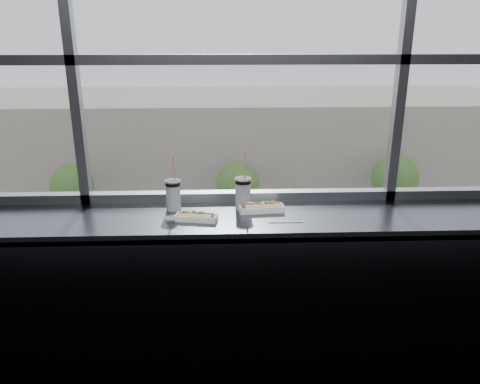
{
  "coord_description": "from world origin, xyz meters",
  "views": [
    {
      "loc": [
        -0.11,
        -1.42,
        2.15
      ],
      "look_at": [
        -0.01,
        1.23,
        1.25
      ],
      "focal_mm": 35.0,
      "sensor_mm": 36.0,
      "label": 1
    }
  ],
  "objects_px": {
    "pedestrian_b": "(197,208)",
    "tree_center": "(238,184)",
    "car_far_a": "(68,238)",
    "car_near_d": "(376,304)",
    "soda_cup_left": "(173,194)",
    "hotdog_tray_left": "(196,217)",
    "hotdog_tray_right": "(262,208)",
    "car_near_b": "(77,307)",
    "pedestrian_a": "(140,209)",
    "soda_cup_right": "(243,192)",
    "tree_left": "(72,186)",
    "pedestrian_d": "(323,209)",
    "loose_straw": "(286,222)",
    "pedestrian_c": "(271,206)",
    "wrapper": "(174,218)",
    "car_near_c": "(190,308)",
    "car_far_b": "(279,235)",
    "car_far_c": "(422,232)",
    "tree_right": "(395,178)"
  },
  "relations": [
    {
      "from": "tree_center",
      "to": "tree_left",
      "type": "bearing_deg",
      "value": -180.0
    },
    {
      "from": "hotdog_tray_left",
      "to": "car_far_a",
      "type": "distance_m",
      "value": 28.39
    },
    {
      "from": "wrapper",
      "to": "car_near_d",
      "type": "relative_size",
      "value": 0.02
    },
    {
      "from": "soda_cup_right",
      "to": "pedestrian_a",
      "type": "bearing_deg",
      "value": 101.98
    },
    {
      "from": "car_near_b",
      "to": "pedestrian_b",
      "type": "relative_size",
      "value": 3.56
    },
    {
      "from": "car_near_b",
      "to": "pedestrian_c",
      "type": "xyz_separation_m",
      "value": [
        10.26,
        12.85,
        0.01
      ]
    },
    {
      "from": "car_near_d",
      "to": "car_far_b",
      "type": "distance_m",
      "value": 8.8
    },
    {
      "from": "car_near_c",
      "to": "pedestrian_d",
      "type": "height_order",
      "value": "pedestrian_d"
    },
    {
      "from": "hotdog_tray_right",
      "to": "car_far_a",
      "type": "distance_m",
      "value": 28.42
    },
    {
      "from": "soda_cup_right",
      "to": "tree_left",
      "type": "xyz_separation_m",
      "value": [
        -10.48,
        28.16,
        -9.06
      ]
    },
    {
      "from": "car_far_b",
      "to": "pedestrian_c",
      "type": "bearing_deg",
      "value": -6.54
    },
    {
      "from": "car_near_b",
      "to": "pedestrian_d",
      "type": "distance_m",
      "value": 18.44
    },
    {
      "from": "soda_cup_left",
      "to": "car_near_d",
      "type": "bearing_deg",
      "value": 65.22
    },
    {
      "from": "soda_cup_right",
      "to": "car_far_c",
      "type": "height_order",
      "value": "soda_cup_right"
    },
    {
      "from": "soda_cup_left",
      "to": "pedestrian_d",
      "type": "relative_size",
      "value": 0.16
    },
    {
      "from": "soda_cup_left",
      "to": "hotdog_tray_left",
      "type": "bearing_deg",
      "value": -51.17
    },
    {
      "from": "soda_cup_right",
      "to": "pedestrian_c",
      "type": "height_order",
      "value": "soda_cup_right"
    },
    {
      "from": "car_near_d",
      "to": "pedestrian_b",
      "type": "height_order",
      "value": "pedestrian_b"
    },
    {
      "from": "pedestrian_c",
      "to": "pedestrian_b",
      "type": "xyz_separation_m",
      "value": [
        -5.38,
        0.27,
        -0.21
      ]
    },
    {
      "from": "car_near_c",
      "to": "car_near_b",
      "type": "bearing_deg",
      "value": 85.7
    },
    {
      "from": "car_far_a",
      "to": "pedestrian_d",
      "type": "relative_size",
      "value": 2.64
    },
    {
      "from": "soda_cup_right",
      "to": "pedestrian_b",
      "type": "height_order",
      "value": "soda_cup_right"
    },
    {
      "from": "soda_cup_right",
      "to": "tree_left",
      "type": "relative_size",
      "value": 0.08
    },
    {
      "from": "hotdog_tray_left",
      "to": "wrapper",
      "type": "bearing_deg",
      "value": -175.53
    },
    {
      "from": "wrapper",
      "to": "car_near_c",
      "type": "height_order",
      "value": "wrapper"
    },
    {
      "from": "tree_center",
      "to": "car_near_d",
      "type": "bearing_deg",
      "value": -63.0
    },
    {
      "from": "soda_cup_left",
      "to": "loose_straw",
      "type": "bearing_deg",
      "value": -19.61
    },
    {
      "from": "hotdog_tray_right",
      "to": "car_near_b",
      "type": "distance_m",
      "value": 20.79
    },
    {
      "from": "wrapper",
      "to": "car_far_b",
      "type": "height_order",
      "value": "wrapper"
    },
    {
      "from": "hotdog_tray_right",
      "to": "soda_cup_right",
      "type": "relative_size",
      "value": 0.73
    },
    {
      "from": "hotdog_tray_left",
      "to": "car_near_c",
      "type": "height_order",
      "value": "hotdog_tray_left"
    },
    {
      "from": "soda_cup_left",
      "to": "car_far_a",
      "type": "distance_m",
      "value": 28.21
    },
    {
      "from": "soda_cup_right",
      "to": "car_far_b",
      "type": "height_order",
      "value": "soda_cup_right"
    },
    {
      "from": "pedestrian_b",
      "to": "tree_center",
      "type": "bearing_deg",
      "value": -110.67
    },
    {
      "from": "car_near_b",
      "to": "tree_left",
      "type": "distance_m",
      "value": 12.67
    },
    {
      "from": "loose_straw",
      "to": "pedestrian_d",
      "type": "xyz_separation_m",
      "value": [
        6.76,
        28.49,
        -10.95
      ]
    },
    {
      "from": "hotdog_tray_left",
      "to": "pedestrian_d",
      "type": "height_order",
      "value": "hotdog_tray_left"
    },
    {
      "from": "car_near_d",
      "to": "car_far_c",
      "type": "relative_size",
      "value": 0.89
    },
    {
      "from": "tree_left",
      "to": "car_far_b",
      "type": "bearing_deg",
      "value": -16.11
    },
    {
      "from": "tree_left",
      "to": "pedestrian_b",
      "type": "bearing_deg",
      "value": 7.5
    },
    {
      "from": "car_near_c",
      "to": "car_far_b",
      "type": "relative_size",
      "value": 0.95
    },
    {
      "from": "soda_cup_right",
      "to": "car_far_c",
      "type": "xyz_separation_m",
      "value": [
        12.55,
        24.16,
        -11.12
      ]
    },
    {
      "from": "car_near_b",
      "to": "pedestrian_d",
      "type": "xyz_separation_m",
      "value": [
        13.92,
        12.09,
        -0.03
      ]
    },
    {
      "from": "hotdog_tray_right",
      "to": "pedestrian_a",
      "type": "distance_m",
      "value": 31.89
    },
    {
      "from": "pedestrian_d",
      "to": "soda_cup_right",
      "type": "bearing_deg",
      "value": -13.93
    },
    {
      "from": "pedestrian_a",
      "to": "pedestrian_c",
      "type": "bearing_deg",
      "value": -0.96
    },
    {
      "from": "loose_straw",
      "to": "tree_right",
      "type": "height_order",
      "value": "loose_straw"
    },
    {
      "from": "tree_left",
      "to": "car_far_a",
      "type": "bearing_deg",
      "value": -80.26
    },
    {
      "from": "loose_straw",
      "to": "car_near_b",
      "type": "bearing_deg",
      "value": 113.43
    },
    {
      "from": "car_far_a",
      "to": "tree_center",
      "type": "height_order",
      "value": "tree_center"
    }
  ]
}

